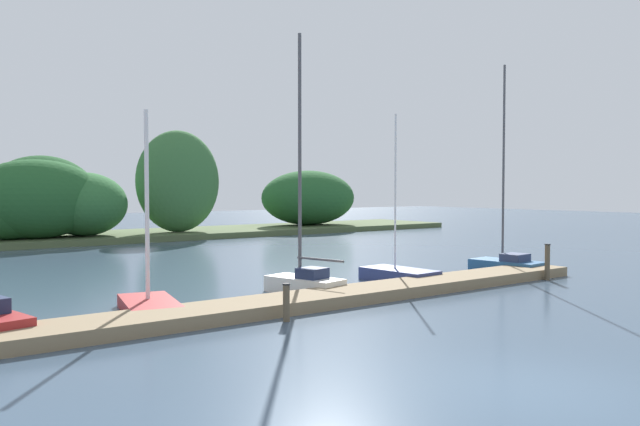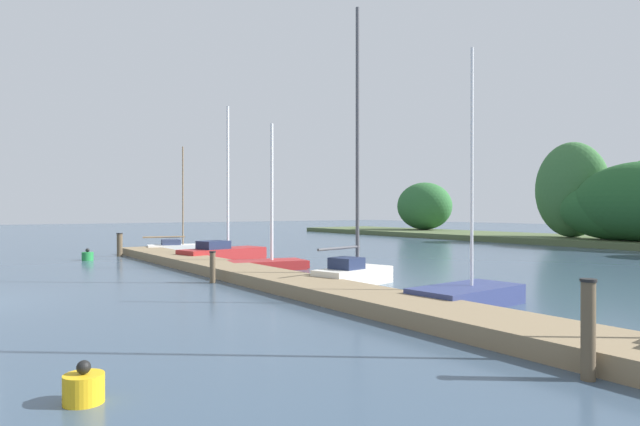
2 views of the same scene
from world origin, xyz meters
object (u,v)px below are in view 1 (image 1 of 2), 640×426
object	(u,v)px
sailboat_2	(148,301)
sailboat_4	(397,274)
sailboat_3	(303,277)
mooring_piling_2	(547,262)
mooring_piling_1	(286,302)
sailboat_5	(505,262)

from	to	relation	value
sailboat_2	sailboat_4	world-z (taller)	sailboat_4
sailboat_2	sailboat_3	world-z (taller)	sailboat_3
mooring_piling_2	sailboat_2	bearing A→B (deg)	167.66
sailboat_2	mooring_piling_2	distance (m)	14.51
sailboat_4	mooring_piling_2	xyz separation A→B (m)	(4.65, -3.19, 0.41)
sailboat_3	sailboat_4	bearing A→B (deg)	-102.59
mooring_piling_1	mooring_piling_2	distance (m)	11.83
sailboat_2	sailboat_3	xyz separation A→B (m)	(5.23, 0.00, 0.22)
sailboat_5	mooring_piling_1	bearing A→B (deg)	96.06
sailboat_2	sailboat_4	xyz separation A→B (m)	(9.52, 0.09, -0.03)
sailboat_4	mooring_piling_2	distance (m)	5.65
sailboat_2	mooring_piling_1	bearing A→B (deg)	-132.73
sailboat_2	sailboat_3	size ratio (longest dim) A/B	0.66
sailboat_4	sailboat_5	size ratio (longest dim) A/B	0.73
mooring_piling_1	mooring_piling_2	world-z (taller)	mooring_piling_2
sailboat_2	sailboat_5	world-z (taller)	sailboat_5
sailboat_2	sailboat_5	size ratio (longest dim) A/B	0.66
sailboat_3	mooring_piling_1	world-z (taller)	sailboat_3
sailboat_5	mooring_piling_2	size ratio (longest dim) A/B	6.25
sailboat_3	mooring_piling_2	xyz separation A→B (m)	(8.94, -3.10, 0.16)
mooring_piling_2	sailboat_3	bearing A→B (deg)	160.85
sailboat_4	mooring_piling_1	distance (m)	7.96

